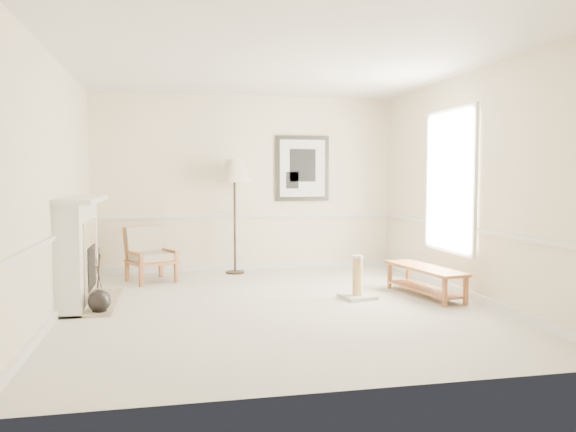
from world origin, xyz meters
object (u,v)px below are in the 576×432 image
object	(u,v)px
floor_lamp	(235,174)
bench	(425,277)
floor_vase	(99,302)
armchair	(149,252)
scratching_post	(357,285)

from	to	relation	value
floor_lamp	bench	xyz separation A→B (m)	(2.23, -2.25, -1.34)
floor_vase	floor_lamp	bearing A→B (deg)	52.54
floor_lamp	armchair	bearing A→B (deg)	-162.92
floor_lamp	bench	world-z (taller)	floor_lamp
bench	scratching_post	distance (m)	0.92
floor_vase	scratching_post	world-z (taller)	floor_vase
bench	floor_lamp	bearing A→B (deg)	134.79
armchair	bench	xyz separation A→B (m)	(3.57, -1.84, -0.18)
bench	scratching_post	xyz separation A→B (m)	(-0.91, 0.03, -0.08)
floor_lamp	bench	size ratio (longest dim) A/B	1.31
floor_lamp	scratching_post	xyz separation A→B (m)	(1.32, -2.21, -1.42)
floor_vase	scratching_post	distance (m)	3.13
floor_lamp	floor_vase	bearing A→B (deg)	-127.46
armchair	bench	world-z (taller)	armchair
armchair	floor_lamp	distance (m)	1.82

